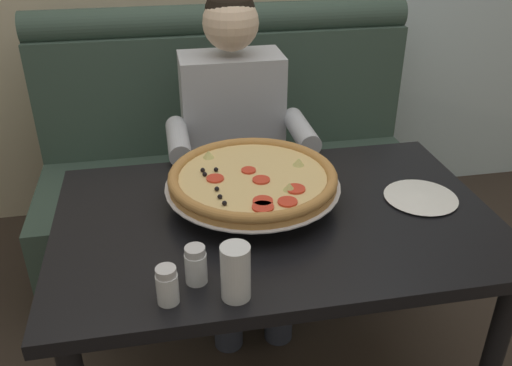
# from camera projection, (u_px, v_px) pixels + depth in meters

# --- Properties ---
(booth_bench) EXTENTS (1.71, 0.78, 1.13)m
(booth_bench) POSITION_uv_depth(u_px,v_px,m) (233.00, 177.00, 2.52)
(booth_bench) COLOR #384C42
(booth_bench) RESTS_ON ground_plane
(dining_table) EXTENTS (1.28, 0.82, 0.74)m
(dining_table) POSITION_uv_depth(u_px,v_px,m) (275.00, 241.00, 1.64)
(dining_table) COLOR black
(dining_table) RESTS_ON ground_plane
(diner_main) EXTENTS (0.54, 0.64, 1.27)m
(diner_main) POSITION_uv_depth(u_px,v_px,m) (236.00, 140.00, 2.14)
(diner_main) COLOR #2D3342
(diner_main) RESTS_ON ground_plane
(pizza) EXTENTS (0.53, 0.53, 0.12)m
(pizza) POSITION_uv_depth(u_px,v_px,m) (253.00, 179.00, 1.62)
(pizza) COLOR silver
(pizza) RESTS_ON dining_table
(shaker_parmesan) EXTENTS (0.05, 0.05, 0.10)m
(shaker_parmesan) POSITION_uv_depth(u_px,v_px,m) (167.00, 288.00, 1.25)
(shaker_parmesan) COLOR white
(shaker_parmesan) RESTS_ON dining_table
(shaker_pepper_flakes) EXTENTS (0.05, 0.05, 0.10)m
(shaker_pepper_flakes) POSITION_uv_depth(u_px,v_px,m) (196.00, 267.00, 1.31)
(shaker_pepper_flakes) COLOR white
(shaker_pepper_flakes) RESTS_ON dining_table
(plate_near_left) EXTENTS (0.23, 0.23, 0.02)m
(plate_near_left) POSITION_uv_depth(u_px,v_px,m) (421.00, 196.00, 1.68)
(plate_near_left) COLOR white
(plate_near_left) RESTS_ON dining_table
(drinking_glass) EXTENTS (0.07, 0.07, 0.14)m
(drinking_glass) POSITION_uv_depth(u_px,v_px,m) (236.00, 275.00, 1.26)
(drinking_glass) COLOR silver
(drinking_glass) RESTS_ON dining_table
(patio_chair) EXTENTS (0.40, 0.40, 0.86)m
(patio_chair) POSITION_uv_depth(u_px,v_px,m) (397.00, 63.00, 3.70)
(patio_chair) COLOR black
(patio_chair) RESTS_ON ground_plane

